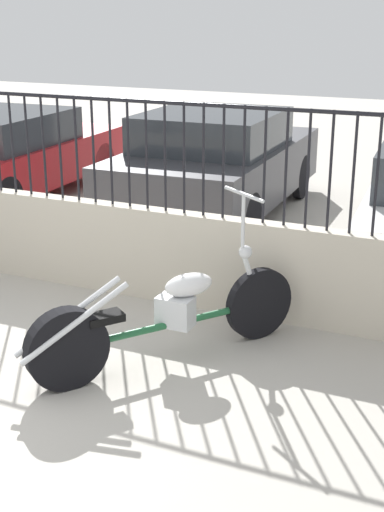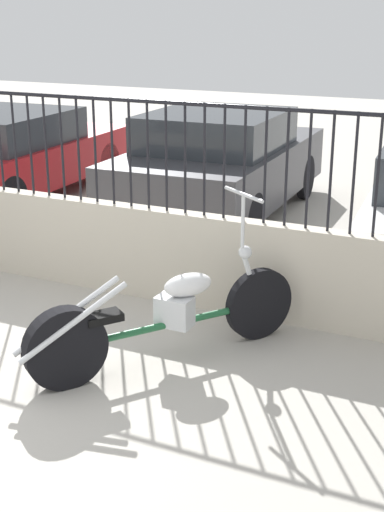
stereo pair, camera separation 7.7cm
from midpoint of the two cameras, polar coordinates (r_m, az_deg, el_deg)
low_wall at (r=7.07m, az=-7.86°, el=0.86°), size 10.37×0.18×0.88m
fence_railing at (r=6.82m, az=-8.28°, el=9.55°), size 10.37×0.04×1.00m
motorcycle_green at (r=5.50m, az=-3.43°, el=-5.14°), size 1.49×2.01×1.29m
car_red at (r=10.81m, az=-14.72°, el=7.89°), size 1.94×4.22×1.27m
car_dark_grey at (r=9.60m, az=1.72°, el=7.49°), size 1.96×3.98×1.39m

